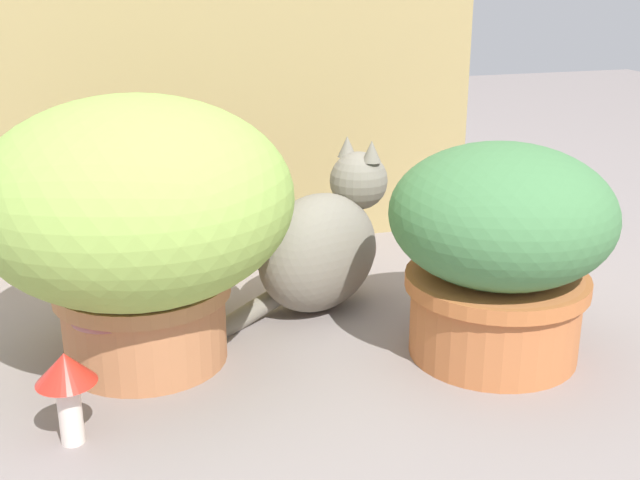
% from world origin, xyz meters
% --- Properties ---
extents(ground_plane, '(6.00, 6.00, 0.00)m').
position_xyz_m(ground_plane, '(0.00, 0.00, 0.00)').
color(ground_plane, gray).
extents(cardboard_backdrop, '(1.16, 0.03, 0.81)m').
position_xyz_m(cardboard_backdrop, '(0.12, 0.53, 0.41)').
color(cardboard_backdrop, tan).
rests_on(cardboard_backdrop, ground).
extents(grass_planter, '(0.49, 0.49, 0.43)m').
position_xyz_m(grass_planter, '(-0.11, 0.01, 0.25)').
color(grass_planter, '#B67248').
rests_on(grass_planter, ground).
extents(leafy_planter, '(0.36, 0.36, 0.35)m').
position_xyz_m(leafy_planter, '(0.44, -0.13, 0.19)').
color(leafy_planter, '#C16D3D').
rests_on(leafy_planter, ground).
extents(cat, '(0.38, 0.28, 0.32)m').
position_xyz_m(cat, '(0.23, 0.14, 0.12)').
color(cat, gray).
rests_on(cat, ground).
extents(mushroom_ornament_pink, '(0.11, 0.11, 0.16)m').
position_xyz_m(mushroom_ornament_pink, '(-0.17, -0.05, 0.12)').
color(mushroom_ornament_pink, silver).
rests_on(mushroom_ornament_pink, ground).
extents(mushroom_ornament_red, '(0.08, 0.08, 0.13)m').
position_xyz_m(mushroom_ornament_red, '(-0.23, -0.20, 0.10)').
color(mushroom_ornament_red, silver).
rests_on(mushroom_ornament_red, ground).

